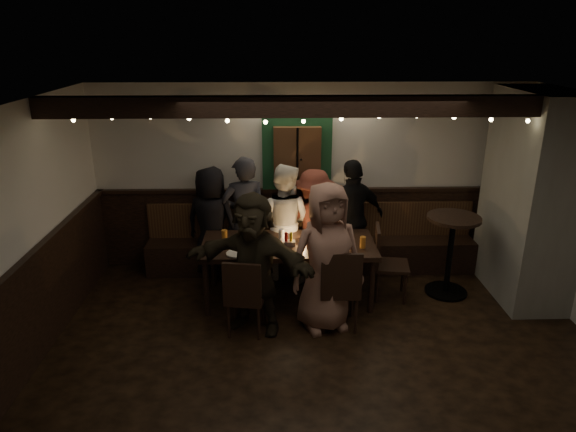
{
  "coord_description": "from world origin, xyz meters",
  "views": [
    {
      "loc": [
        -0.51,
        -4.43,
        3.24
      ],
      "look_at": [
        -0.35,
        1.6,
        1.05
      ],
      "focal_mm": 32.0,
      "sensor_mm": 36.0,
      "label": 1
    }
  ],
  "objects_px": {
    "person_c": "(284,222)",
    "person_g": "(326,258)",
    "chair_near_left": "(244,293)",
    "person_d": "(314,223)",
    "dining_table": "(288,248)",
    "person_b": "(245,218)",
    "chair_near_right": "(340,285)",
    "high_top": "(451,245)",
    "person_a": "(212,223)",
    "person_e": "(352,219)",
    "person_f": "(253,263)",
    "chair_end": "(385,258)"
  },
  "relations": [
    {
      "from": "person_c",
      "to": "person_g",
      "type": "bearing_deg",
      "value": 131.69
    },
    {
      "from": "chair_near_left",
      "to": "person_d",
      "type": "distance_m",
      "value": 1.78
    },
    {
      "from": "dining_table",
      "to": "person_b",
      "type": "distance_m",
      "value": 0.93
    },
    {
      "from": "chair_near_right",
      "to": "person_g",
      "type": "relative_size",
      "value": 0.57
    },
    {
      "from": "high_top",
      "to": "person_c",
      "type": "relative_size",
      "value": 0.66
    },
    {
      "from": "high_top",
      "to": "person_a",
      "type": "xyz_separation_m",
      "value": [
        -3.09,
        0.63,
        0.1
      ]
    },
    {
      "from": "person_e",
      "to": "person_f",
      "type": "relative_size",
      "value": 1.01
    },
    {
      "from": "person_e",
      "to": "chair_end",
      "type": "bearing_deg",
      "value": 92.37
    },
    {
      "from": "person_c",
      "to": "person_b",
      "type": "bearing_deg",
      "value": 14.43
    },
    {
      "from": "chair_near_right",
      "to": "person_c",
      "type": "relative_size",
      "value": 0.62
    },
    {
      "from": "person_b",
      "to": "person_e",
      "type": "distance_m",
      "value": 1.47
    },
    {
      "from": "chair_near_left",
      "to": "chair_near_right",
      "type": "distance_m",
      "value": 1.07
    },
    {
      "from": "chair_near_right",
      "to": "chair_end",
      "type": "distance_m",
      "value": 1.0
    },
    {
      "from": "chair_near_right",
      "to": "high_top",
      "type": "distance_m",
      "value": 1.73
    },
    {
      "from": "chair_near_left",
      "to": "high_top",
      "type": "relative_size",
      "value": 0.88
    },
    {
      "from": "chair_end",
      "to": "high_top",
      "type": "height_order",
      "value": "high_top"
    },
    {
      "from": "dining_table",
      "to": "chair_near_left",
      "type": "bearing_deg",
      "value": -121.61
    },
    {
      "from": "dining_table",
      "to": "chair_near_right",
      "type": "relative_size",
      "value": 2.15
    },
    {
      "from": "person_c",
      "to": "person_d",
      "type": "bearing_deg",
      "value": -147.11
    },
    {
      "from": "person_d",
      "to": "person_a",
      "type": "bearing_deg",
      "value": 11.06
    },
    {
      "from": "person_a",
      "to": "person_e",
      "type": "xyz_separation_m",
      "value": [
        1.91,
        -0.05,
        0.05
      ]
    },
    {
      "from": "person_d",
      "to": "person_f",
      "type": "distance_m",
      "value": 1.58
    },
    {
      "from": "chair_near_right",
      "to": "high_top",
      "type": "bearing_deg",
      "value": 28.93
    },
    {
      "from": "chair_near_left",
      "to": "high_top",
      "type": "bearing_deg",
      "value": 19.69
    },
    {
      "from": "chair_near_left",
      "to": "person_g",
      "type": "bearing_deg",
      "value": 10.5
    },
    {
      "from": "person_b",
      "to": "person_e",
      "type": "xyz_separation_m",
      "value": [
        1.46,
        -0.03,
        -0.02
      ]
    },
    {
      "from": "chair_near_right",
      "to": "person_c",
      "type": "bearing_deg",
      "value": 113.65
    },
    {
      "from": "dining_table",
      "to": "high_top",
      "type": "height_order",
      "value": "high_top"
    },
    {
      "from": "chair_end",
      "to": "person_a",
      "type": "relative_size",
      "value": 0.61
    },
    {
      "from": "person_f",
      "to": "person_g",
      "type": "distance_m",
      "value": 0.81
    },
    {
      "from": "person_d",
      "to": "person_b",
      "type": "bearing_deg",
      "value": 11.71
    },
    {
      "from": "dining_table",
      "to": "person_e",
      "type": "xyz_separation_m",
      "value": [
        0.89,
        0.68,
        0.13
      ]
    },
    {
      "from": "dining_table",
      "to": "person_e",
      "type": "distance_m",
      "value": 1.13
    },
    {
      "from": "chair_near_left",
      "to": "person_a",
      "type": "distance_m",
      "value": 1.65
    },
    {
      "from": "high_top",
      "to": "person_c",
      "type": "bearing_deg",
      "value": 165.79
    },
    {
      "from": "person_d",
      "to": "person_e",
      "type": "relative_size",
      "value": 0.92
    },
    {
      "from": "person_a",
      "to": "person_c",
      "type": "relative_size",
      "value": 0.96
    },
    {
      "from": "chair_end",
      "to": "chair_near_left",
      "type": "bearing_deg",
      "value": -153.91
    },
    {
      "from": "person_a",
      "to": "person_b",
      "type": "bearing_deg",
      "value": -162.74
    },
    {
      "from": "chair_near_left",
      "to": "person_c",
      "type": "relative_size",
      "value": 0.58
    },
    {
      "from": "person_a",
      "to": "person_b",
      "type": "xyz_separation_m",
      "value": [
        0.45,
        -0.02,
        0.07
      ]
    },
    {
      "from": "high_top",
      "to": "person_g",
      "type": "bearing_deg",
      "value": -155.67
    },
    {
      "from": "chair_end",
      "to": "high_top",
      "type": "xyz_separation_m",
      "value": [
        0.86,
        0.08,
        0.13
      ]
    },
    {
      "from": "person_f",
      "to": "person_g",
      "type": "bearing_deg",
      "value": 23.36
    },
    {
      "from": "dining_table",
      "to": "person_g",
      "type": "height_order",
      "value": "person_g"
    },
    {
      "from": "chair_near_right",
      "to": "dining_table",
      "type": "bearing_deg",
      "value": 127.07
    },
    {
      "from": "person_c",
      "to": "person_e",
      "type": "relative_size",
      "value": 0.98
    },
    {
      "from": "person_b",
      "to": "person_c",
      "type": "height_order",
      "value": "person_b"
    },
    {
      "from": "chair_near_left",
      "to": "person_e",
      "type": "xyz_separation_m",
      "value": [
        1.4,
        1.5,
        0.3
      ]
    },
    {
      "from": "high_top",
      "to": "person_a",
      "type": "relative_size",
      "value": 0.68
    }
  ]
}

